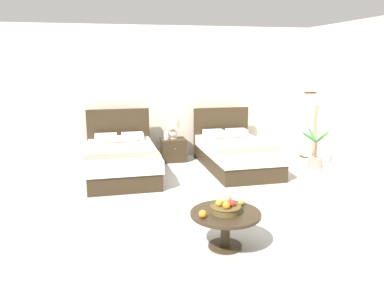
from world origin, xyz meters
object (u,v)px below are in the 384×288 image
(bed_near_corner, at_px, (236,154))
(fruit_bowl, at_px, (226,206))
(potted_palm, at_px, (315,157))
(table_lamp, at_px, (173,127))
(loose_orange, at_px, (203,214))
(nightstand, at_px, (173,150))
(floor_lamp_corner, at_px, (308,125))
(vase, at_px, (166,136))
(bed_near_window, at_px, (122,160))
(loose_apple, at_px, (241,202))
(coffee_table, at_px, (225,220))

(bed_near_corner, height_order, fruit_bowl, bed_near_corner)
(bed_near_corner, bearing_deg, potted_palm, -11.19)
(potted_palm, bearing_deg, table_lamp, 156.66)
(table_lamp, relative_size, loose_orange, 4.64)
(nightstand, height_order, loose_orange, loose_orange)
(nightstand, distance_m, floor_lamp_corner, 3.04)
(nightstand, relative_size, potted_palm, 0.66)
(bed_near_corner, distance_m, vase, 1.54)
(bed_near_window, xyz_separation_m, bed_near_corner, (2.26, -0.00, -0.00))
(fruit_bowl, bearing_deg, vase, 91.55)
(table_lamp, height_order, potted_palm, table_lamp)
(potted_palm, bearing_deg, loose_orange, -135.81)
(table_lamp, bearing_deg, loose_orange, -94.72)
(bed_near_corner, relative_size, loose_orange, 24.65)
(table_lamp, bearing_deg, fruit_bowl, -90.68)
(bed_near_corner, distance_m, table_lamp, 1.49)
(bed_near_corner, height_order, potted_palm, bed_near_corner)
(bed_near_window, height_order, nightstand, bed_near_window)
(nightstand, bearing_deg, loose_apple, -87.11)
(coffee_table, distance_m, fruit_bowl, 0.17)
(vase, height_order, coffee_table, vase)
(fruit_bowl, height_order, potted_palm, potted_palm)
(bed_near_window, height_order, loose_apple, bed_near_window)
(floor_lamp_corner, bearing_deg, fruit_bowl, -129.20)
(nightstand, relative_size, loose_orange, 5.83)
(table_lamp, relative_size, fruit_bowl, 1.16)
(bed_near_corner, distance_m, loose_apple, 3.18)
(loose_apple, bearing_deg, bed_near_window, 113.58)
(vase, bearing_deg, bed_near_corner, -31.79)
(coffee_table, relative_size, loose_apple, 10.28)
(coffee_table, distance_m, loose_apple, 0.32)
(floor_lamp_corner, bearing_deg, potted_palm, -107.31)
(floor_lamp_corner, bearing_deg, nightstand, 174.04)
(bed_near_window, xyz_separation_m, coffee_table, (1.08, -3.19, 0.04))
(bed_near_window, relative_size, loose_orange, 24.94)
(nightstand, xyz_separation_m, coffee_table, (-0.05, -4.03, 0.09))
(coffee_table, bearing_deg, loose_apple, 33.80)
(bed_near_corner, xyz_separation_m, floor_lamp_corner, (1.85, 0.53, 0.44))
(bed_near_window, height_order, floor_lamp_corner, floor_lamp_corner)
(bed_near_corner, relative_size, loose_apple, 27.84)
(floor_lamp_corner, xyz_separation_m, potted_palm, (-0.26, -0.84, -0.50))
(fruit_bowl, xyz_separation_m, loose_apple, (0.24, 0.16, -0.03))
(floor_lamp_corner, bearing_deg, loose_apple, -128.07)
(loose_orange, xyz_separation_m, potted_palm, (3.06, 2.98, -0.24))
(vase, height_order, loose_orange, vase)
(bed_near_window, distance_m, fruit_bowl, 3.37)
(coffee_table, xyz_separation_m, loose_apple, (0.24, 0.16, 0.14))
(nightstand, distance_m, table_lamp, 0.50)
(coffee_table, bearing_deg, fruit_bowl, 80.06)
(nightstand, relative_size, vase, 3.23)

